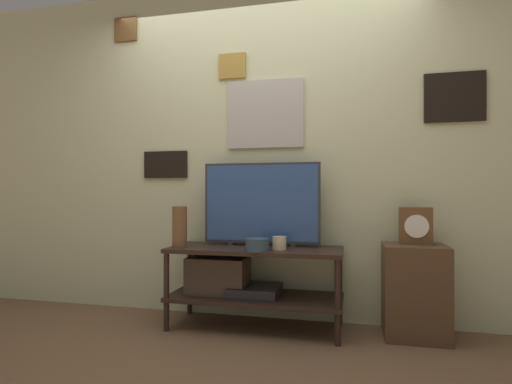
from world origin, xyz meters
TOP-DOWN VIEW (x-y plane):
  - ground_plane at (0.00, 0.00)m, footprint 12.00×12.00m
  - wall_back at (0.00, 0.57)m, footprint 6.40×0.08m
  - media_console at (-0.11, 0.28)m, footprint 1.26×0.48m
  - television at (0.02, 0.39)m, footprint 0.89×0.05m
  - vase_wide_bowl at (0.06, 0.11)m, footprint 0.16×0.16m
  - vase_tall_ceramic at (-0.56, 0.20)m, footprint 0.11×0.11m
  - candle_jar at (0.19, 0.21)m, footprint 0.10×0.10m
  - side_table at (1.11, 0.35)m, footprint 0.42×0.35m
  - mantel_clock at (1.12, 0.38)m, footprint 0.21×0.11m

SIDE VIEW (x-z plane):
  - ground_plane at x=0.00m, z-range 0.00..0.00m
  - side_table at x=1.11m, z-range 0.00..0.63m
  - media_console at x=-0.11m, z-range 0.08..0.66m
  - vase_wide_bowl at x=0.06m, z-range 0.59..0.68m
  - candle_jar at x=0.19m, z-range 0.59..0.68m
  - vase_tall_ceramic at x=-0.56m, z-range 0.59..0.89m
  - mantel_clock at x=1.12m, z-range 0.63..0.89m
  - television at x=0.02m, z-range 0.60..1.23m
  - wall_back at x=0.00m, z-range 0.01..2.71m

